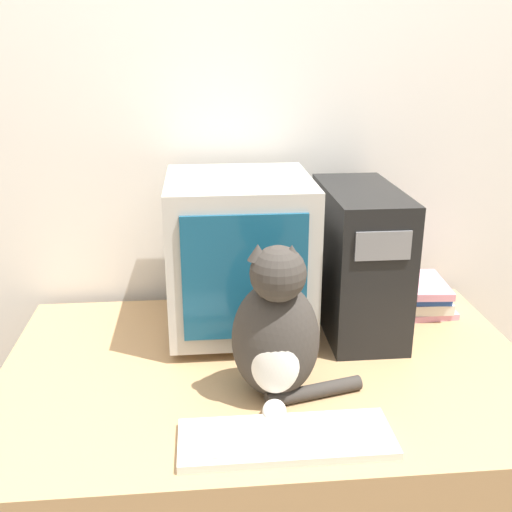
{
  "coord_description": "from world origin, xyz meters",
  "views": [
    {
      "loc": [
        -0.16,
        -0.88,
        1.51
      ],
      "look_at": [
        -0.03,
        0.48,
        1.01
      ],
      "focal_mm": 42.0,
      "sensor_mm": 36.0,
      "label": 1
    }
  ],
  "objects": [
    {
      "name": "pen",
      "position": [
        -0.08,
        0.18,
        0.74
      ],
      "size": [
        0.13,
        0.02,
        0.01
      ],
      "color": "maroon",
      "rests_on": "desk"
    },
    {
      "name": "wall_back",
      "position": [
        0.0,
        0.93,
        1.25
      ],
      "size": [
        7.0,
        0.05,
        2.5
      ],
      "color": "silver",
      "rests_on": "ground_plane"
    },
    {
      "name": "keyboard",
      "position": [
        0.0,
        0.12,
        0.75
      ],
      "size": [
        0.44,
        0.15,
        0.02
      ],
      "color": "silver",
      "rests_on": "desk"
    },
    {
      "name": "book_stack",
      "position": [
        0.5,
        0.71,
        0.78
      ],
      "size": [
        0.18,
        0.21,
        0.09
      ],
      "color": "pink",
      "rests_on": "desk"
    },
    {
      "name": "desk",
      "position": [
        0.0,
        0.43,
        0.37
      ],
      "size": [
        1.33,
        0.86,
        0.74
      ],
      "color": "tan",
      "rests_on": "ground_plane"
    },
    {
      "name": "computer_tower",
      "position": [
        0.27,
        0.63,
        0.94
      ],
      "size": [
        0.2,
        0.41,
        0.4
      ],
      "color": "black",
      "rests_on": "desk"
    },
    {
      "name": "cat",
      "position": [
        0.0,
        0.29,
        0.9
      ],
      "size": [
        0.31,
        0.24,
        0.37
      ],
      "rotation": [
        0.0,
        0.0,
        -0.15
      ],
      "color": "#38332D",
      "rests_on": "desk"
    },
    {
      "name": "crt_monitor",
      "position": [
        -0.06,
        0.64,
        0.96
      ],
      "size": [
        0.38,
        0.39,
        0.43
      ],
      "color": "#BCB7AD",
      "rests_on": "desk"
    }
  ]
}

